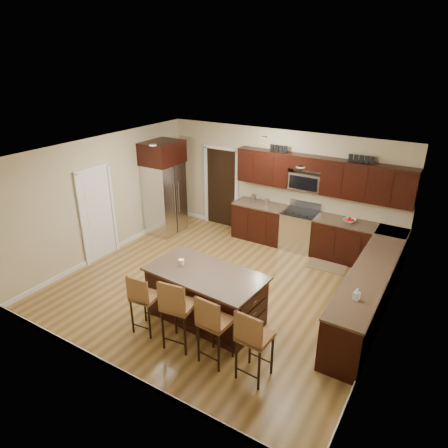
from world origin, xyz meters
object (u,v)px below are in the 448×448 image
Objects in this scene: island at (206,297)px; stool_mid at (177,306)px; stool_left at (143,297)px; stool_extra at (253,338)px; stool_right at (213,322)px; refrigerator at (164,187)px; range at (299,230)px.

stool_mid is (0.05, -0.85, 0.33)m from island.
stool_left is 0.70m from stool_mid.
stool_left is 0.89× the size of stool_mid.
stool_mid is 1.05× the size of stool_extra.
stool_right and stool_extra have the same top height.
refrigerator reaches higher than stool_extra.
stool_right is 1.00× the size of stool_extra.
island is 1.14m from stool_right.
range is 0.91× the size of stool_mid.
stool_mid is 0.65m from stool_right.
refrigerator is at bearing 145.13° from stool_extra.
refrigerator is 5.50m from stool_extra.
stool_right reaches higher than range.
range is 0.53× the size of island.
refrigerator is at bearing 123.61° from stool_mid.
stool_right is at bearing -46.75° from island.
stool_left is 0.93× the size of stool_extra.
island is 3.97m from refrigerator.
refrigerator reaches higher than range.
stool_left is at bearing -55.79° from refrigerator.
range is at bearing 78.14° from stool_mid.
range is 3.44m from island.
stool_extra reaches higher than stool_left.
stool_left is at bearing -176.73° from stool_extra.
range is at bearing 87.94° from island.
island is at bearing -40.77° from refrigerator.
refrigerator is at bearing 142.99° from island.
refrigerator reaches higher than island.
stool_left is 0.93× the size of stool_right.
refrigerator is (-3.65, 3.39, 0.48)m from stool_right.
stool_mid reaches higher than stool_left.
stool_extra is (1.35, -0.85, 0.29)m from island.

